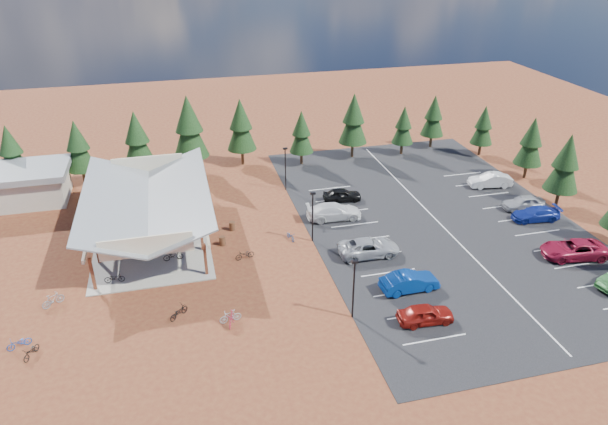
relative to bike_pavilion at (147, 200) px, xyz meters
The scene contains 48 objects.
ground 12.79m from the bike_pavilion, 34.99° to the right, with size 140.00×140.00×0.00m, color #5A2417.
asphalt_lot 29.03m from the bike_pavilion, ahead, with size 27.00×44.00×0.04m, color black.
concrete_pad 3.77m from the bike_pavilion, 90.00° to the left, with size 10.60×18.60×0.10m, color gray.
bike_pavilion is the anchor object (origin of this frame).
outbuilding 17.89m from the bike_pavilion, 141.84° to the left, with size 11.00×7.00×3.90m.
lamp_post_0 22.69m from the bike_pavilion, 48.58° to the right, with size 0.50×0.25×5.14m.
lamp_post_1 15.83m from the bike_pavilion, 18.43° to the right, with size 0.50×0.25×5.14m.
lamp_post_2 16.57m from the bike_pavilion, 25.02° to the left, with size 0.50×0.25×5.14m.
trash_bin_0 8.20m from the bike_pavilion, 29.61° to the right, with size 0.60×0.60×0.90m, color #4E2F1B.
trash_bin_1 8.53m from the bike_pavilion, ahead, with size 0.60×0.60×0.90m, color #4E2F1B.
pine_0 21.19m from the bike_pavilion, 134.64° to the left, with size 3.26×3.26×7.59m.
pine_1 16.26m from the bike_pavilion, 118.09° to the left, with size 3.34×3.34×7.79m.
pine_2 14.20m from the bike_pavilion, 94.35° to the left, with size 3.63×3.63×8.45m.
pine_3 15.26m from the bike_pavilion, 70.74° to the left, with size 4.22×4.22×9.84m.
pine_4 19.59m from the bike_pavilion, 54.57° to the left, with size 3.67×3.67×8.54m.
pine_5 23.34m from the bike_pavilion, 37.09° to the left, with size 3.03×3.03×7.05m.
pine_6 29.69m from the bike_pavilion, 30.02° to the left, with size 3.67×3.67×8.54m.
pine_7 35.44m from the bike_pavilion, 23.76° to the left, with size 2.82×2.82×6.58m.
pine_8 40.60m from the bike_pavilion, 22.87° to the left, with size 3.12×3.12×7.28m.
pine_11 42.81m from the bike_pavilion, ahead, with size 3.52×3.52×8.20m.
pine_12 43.90m from the bike_pavilion, ahead, with size 3.25×3.25×7.58m.
pine_13 43.96m from the bike_pavilion, 15.16° to the left, with size 2.88×2.88×6.71m.
bike_0 9.00m from the bike_pavilion, 111.45° to the right, with size 0.59×1.68×0.88m, color black.
bike_1 4.78m from the bike_pavilion, 164.00° to the right, with size 0.46×1.63×0.98m, color gray.
bike_2 3.79m from the bike_pavilion, 159.96° to the left, with size 0.63×1.81×0.95m, color navy.
bike_3 6.11m from the bike_pavilion, 125.52° to the left, with size 0.50×1.78×1.07m, color #9D2C0D.
bike_4 6.61m from the bike_pavilion, 70.93° to the right, with size 0.61×1.76×0.93m, color black.
bike_5 5.43m from the bike_pavilion, 50.65° to the right, with size 0.44×1.56×0.94m, color gray.
bike_6 4.67m from the bike_pavilion, 74.48° to the left, with size 0.55×1.59×0.83m, color #245299.
bike_7 7.02m from the bike_pavilion, 82.23° to the left, with size 0.45×1.61×0.97m, color maroon.
bike_8 18.03m from the bike_pavilion, 117.59° to the right, with size 0.59×1.68×0.88m, color black.
bike_9 12.87m from the bike_pavilion, 127.75° to the right, with size 0.52×1.84×1.11m, color gray.
bike_10 17.54m from the bike_pavilion, 122.40° to the right, with size 0.59×1.69×0.89m, color #0F3B99.
bike_11 16.96m from the bike_pavilion, 69.51° to the right, with size 0.51×1.82×1.09m, color maroon.
bike_12 14.28m from the bike_pavilion, 81.74° to the right, with size 0.64×1.83×0.96m, color black.
bike_13 16.69m from the bike_pavilion, 69.25° to the right, with size 0.49×1.73×1.04m, color #9DA1A5.
bike_14 14.12m from the bike_pavilion, 18.31° to the right, with size 0.53×1.51×0.80m, color navy.
bike_15 5.86m from the bike_pavilion, 20.22° to the right, with size 0.47×1.67×1.00m, color maroon.
bike_16 11.09m from the bike_pavilion, 39.16° to the right, with size 0.62×1.78×0.94m, color black.
car_0 27.83m from the bike_pavilion, 43.23° to the right, with size 1.74×4.32×1.47m, color maroon.
car_1 25.61m from the bike_pavilion, 35.61° to the right, with size 1.72×4.93×1.62m, color navy.
car_2 21.44m from the bike_pavilion, 24.49° to the right, with size 2.62×5.68×1.58m, color #9A9CA1.
car_3 18.59m from the bike_pavilion, ahead, with size 2.31×5.68×1.65m, color silver.
car_4 20.80m from the bike_pavilion, ahead, with size 1.69×4.19×1.43m, color black.
car_6 39.86m from the bike_pavilion, 20.13° to the right, with size 2.68×5.82×1.62m, color maroon.
car_7 39.01m from the bike_pavilion, ahead, with size 1.99×4.89×1.42m, color navy.
car_8 38.90m from the bike_pavilion, ahead, with size 1.79×4.44×1.51m, color #94969C.
car_9 38.39m from the bike_pavilion, ahead, with size 1.71×4.90×1.61m, color silver.
Camera 1 is at (-6.76, -41.53, 26.53)m, focal length 32.00 mm.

